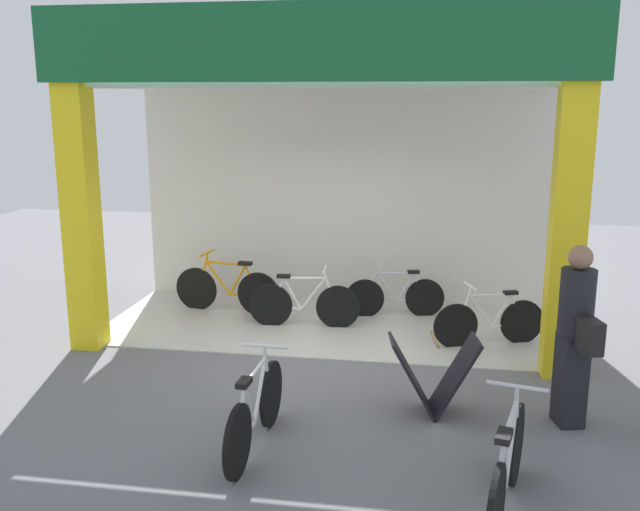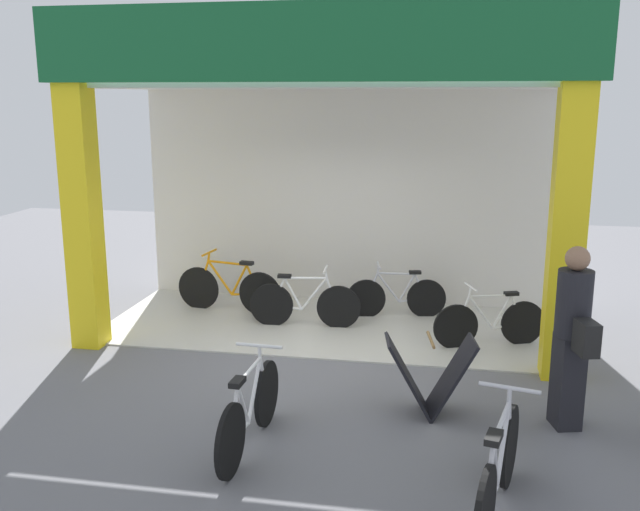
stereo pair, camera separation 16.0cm
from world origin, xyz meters
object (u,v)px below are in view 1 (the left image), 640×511
sandwich_board_sign (433,376)px  bicycle_parked_1 (255,412)px  bicycle_inside_2 (304,304)px  bicycle_parked_0 (507,471)px  bicycle_inside_0 (395,296)px  bicycle_inside_3 (490,321)px  bicycle_inside_1 (227,289)px  pedestrian_0 (575,334)px

sandwich_board_sign → bicycle_parked_1: bearing=-146.9°
bicycle_inside_2 → bicycle_parked_0: (2.35, -4.16, 0.04)m
bicycle_inside_0 → bicycle_inside_3: 1.61m
sandwich_board_sign → bicycle_inside_3: bearing=71.7°
bicycle_inside_2 → bicycle_parked_0: size_ratio=0.91×
bicycle_inside_0 → bicycle_parked_0: bicycle_parked_0 is taller
bicycle_inside_1 → pedestrian_0: pedestrian_0 is taller
sandwich_board_sign → pedestrian_0: (1.32, -0.05, 0.53)m
bicycle_inside_0 → sandwich_board_sign: bearing=-79.7°
bicycle_inside_0 → pedestrian_0: (1.88, -3.15, 0.62)m
bicycle_inside_0 → bicycle_parked_1: 4.25m
bicycle_inside_0 → bicycle_inside_2: bicycle_inside_2 is taller
bicycle_inside_3 → pedestrian_0: pedestrian_0 is taller
bicycle_parked_1 → pedestrian_0: pedestrian_0 is taller
bicycle_inside_1 → bicycle_parked_0: size_ratio=0.96×
bicycle_inside_1 → bicycle_parked_1: (1.45, -3.94, -0.00)m
bicycle_inside_0 → bicycle_parked_1: size_ratio=0.87×
bicycle_parked_0 → bicycle_parked_1: 2.25m
bicycle_parked_0 → pedestrian_0: bearing=65.9°
bicycle_inside_1 → bicycle_parked_0: 5.86m
bicycle_inside_1 → sandwich_board_sign: bicycle_inside_1 is taller
bicycle_inside_3 → bicycle_parked_0: 3.83m
bicycle_inside_2 → bicycle_parked_0: 4.78m
bicycle_inside_0 → sandwich_board_sign: (0.57, -3.11, 0.09)m
bicycle_inside_0 → bicycle_inside_2: 1.39m
bicycle_inside_2 → pedestrian_0: 4.01m
bicycle_inside_3 → sandwich_board_sign: 2.21m
bicycle_parked_0 → bicycle_inside_3: bearing=88.1°
bicycle_parked_0 → bicycle_inside_2: bearing=119.4°
bicycle_inside_2 → bicycle_parked_1: bicycle_parked_1 is taller
bicycle_inside_1 → bicycle_inside_0: bearing=4.4°
bicycle_inside_2 → bicycle_inside_0: bearing=28.9°
bicycle_inside_3 → bicycle_parked_1: 3.86m
bicycle_parked_0 → sandwich_board_sign: size_ratio=1.79×
bicycle_inside_0 → bicycle_parked_0: (1.13, -4.83, 0.07)m
bicycle_inside_0 → bicycle_parked_1: bearing=-103.6°
bicycle_inside_3 → bicycle_parked_1: size_ratio=0.86×
bicycle_parked_1 → sandwich_board_sign: bicycle_parked_1 is taller
bicycle_inside_3 → sandwich_board_sign: size_ratio=1.49×
bicycle_inside_0 → bicycle_parked_0: bearing=-76.8°
bicycle_parked_1 → pedestrian_0: 3.10m
bicycle_inside_1 → pedestrian_0: bearing=-34.4°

